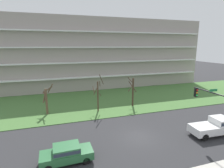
{
  "coord_description": "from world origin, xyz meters",
  "views": [
    {
      "loc": [
        -8.26,
        -16.12,
        9.86
      ],
      "look_at": [
        -1.24,
        6.0,
        4.83
      ],
      "focal_mm": 28.51,
      "sensor_mm": 36.0,
      "label": 1
    }
  ],
  "objects": [
    {
      "name": "sedan_green_center_left",
      "position": [
        -7.84,
        -2.0,
        0.87
      ],
      "size": [
        4.45,
        1.91,
        1.57
      ],
      "rotation": [
        0.0,
        0.0,
        0.03
      ],
      "color": "#2D6B3D",
      "rests_on": "ground"
    },
    {
      "name": "ground",
      "position": [
        0.0,
        0.0,
        0.0
      ],
      "size": [
        160.0,
        160.0,
        0.0
      ],
      "primitive_type": "plane",
      "color": "#2D2D30"
    },
    {
      "name": "apartment_building",
      "position": [
        0.0,
        27.32,
        7.93
      ],
      "size": [
        53.87,
        11.59,
        15.86
      ],
      "color": "#9E938C",
      "rests_on": "ground"
    },
    {
      "name": "tree_center",
      "position": [
        3.43,
        9.63,
        2.57
      ],
      "size": [
        1.2,
        1.75,
        4.89
      ],
      "color": "#423023",
      "rests_on": "ground"
    },
    {
      "name": "pickup_white_near_left",
      "position": [
        8.41,
        -2.01,
        1.02
      ],
      "size": [
        5.49,
        2.27,
        1.95
      ],
      "rotation": [
        0.0,
        0.0,
        -0.05
      ],
      "color": "white",
      "rests_on": "ground"
    },
    {
      "name": "grass_lawn_strip",
      "position": [
        0.0,
        14.0,
        0.04
      ],
      "size": [
        80.0,
        16.0,
        0.08
      ],
      "primitive_type": "cube",
      "color": "#477238",
      "rests_on": "ground"
    },
    {
      "name": "traffic_signal_mast",
      "position": [
        5.63,
        -4.71,
        4.08
      ],
      "size": [
        0.9,
        5.43,
        5.93
      ],
      "color": "black",
      "rests_on": "ground"
    },
    {
      "name": "tree_left",
      "position": [
        -2.51,
        8.96,
        2.71
      ],
      "size": [
        1.69,
        1.66,
        5.89
      ],
      "color": "#4C3828",
      "rests_on": "ground"
    },
    {
      "name": "tree_far_left",
      "position": [
        -9.84,
        10.12,
        2.26
      ],
      "size": [
        1.62,
        1.46,
        4.57
      ],
      "color": "brown",
      "rests_on": "ground"
    }
  ]
}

